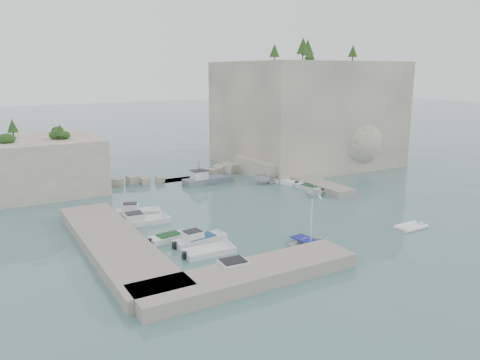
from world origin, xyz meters
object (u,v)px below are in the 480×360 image
motorboat_e (209,254)px  tender_east_a (315,197)px  motorboat_b (143,224)px  inflatable_dinghy (410,228)px  motorboat_c (169,240)px  tender_east_c (284,183)px  tender_east_b (310,190)px  motorboat_a (137,214)px  motorboat_f (244,274)px  rowboat (311,247)px  tender_east_d (267,183)px  work_boat (208,183)px  motorboat_d (200,243)px

motorboat_e → tender_east_a: bearing=28.4°
motorboat_b → inflatable_dinghy: (22.93, -15.10, 0.00)m
motorboat_c → tender_east_c: size_ratio=0.93×
inflatable_dinghy → tender_east_b: bearing=85.0°
motorboat_a → motorboat_f: size_ratio=0.81×
motorboat_e → tender_east_b: (21.94, 13.52, 0.00)m
motorboat_b → rowboat: 17.83m
motorboat_a → motorboat_c: bearing=-69.0°
motorboat_a → inflatable_dinghy: bearing=-18.4°
tender_east_d → motorboat_a: bearing=94.5°
motorboat_e → rowboat: 9.23m
inflatable_dinghy → work_boat: bearing=107.1°
motorboat_d → motorboat_f: bearing=-96.0°
motorboat_b → work_boat: work_boat is taller
motorboat_c → tender_east_d: tender_east_d is taller
motorboat_f → motorboat_d: bearing=94.4°
inflatable_dinghy → tender_east_b: 17.72m
tender_east_a → work_boat: (-8.47, 13.29, 0.00)m
work_boat → motorboat_b: bearing=-140.5°
motorboat_c → tender_east_d: 25.28m
tender_east_b → inflatable_dinghy: bearing=169.9°
motorboat_f → motorboat_a: bearing=100.8°
motorboat_c → tender_east_a: size_ratio=1.48×
motorboat_d → tender_east_b: motorboat_d is taller
motorboat_a → motorboat_d: same height
rowboat → tender_east_b: bearing=-43.8°
motorboat_c → motorboat_d: size_ratio=0.76×
motorboat_b → tender_east_d: 22.83m
motorboat_b → tender_east_a: size_ratio=2.13×
tender_east_c → tender_east_d: (-2.06, 1.30, 0.00)m
tender_east_b → work_boat: 14.43m
motorboat_b → motorboat_e: bearing=-74.8°
inflatable_dinghy → tender_east_d: tender_east_d is taller
motorboat_b → tender_east_c: 24.34m
motorboat_b → motorboat_f: same height
motorboat_a → inflatable_dinghy: motorboat_a is taller
motorboat_a → motorboat_e: motorboat_a is taller
motorboat_e → work_boat: work_boat is taller
motorboat_d → motorboat_f: 7.94m
motorboat_f → rowboat: motorboat_f is taller
motorboat_d → tender_east_d: tender_east_d is taller
tender_east_a → motorboat_e: bearing=124.7°
motorboat_b → tender_east_d: bearing=25.3°
tender_east_a → work_boat: bearing=40.0°
motorboat_d → rowboat: size_ratio=1.26×
work_boat → motorboat_d: bearing=-121.2°
motorboat_f → tender_east_d: size_ratio=1.49×
rowboat → tender_east_a: (11.45, 13.46, 0.00)m
motorboat_c → rowboat: 13.16m
motorboat_a → tender_east_a: (21.85, -4.05, 0.00)m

